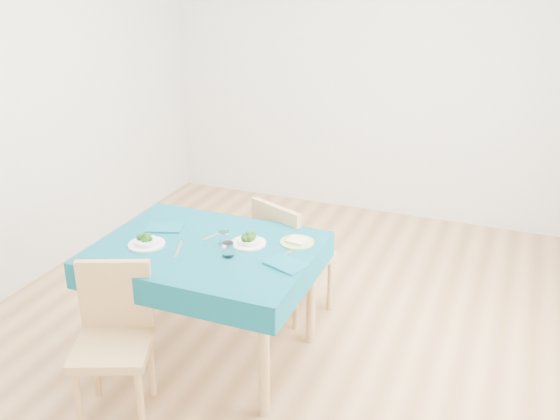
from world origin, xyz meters
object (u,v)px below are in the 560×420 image
at_px(side_plate, 297,242).
at_px(bowl_near, 146,240).
at_px(chair_near, 111,337).
at_px(bowl_far, 248,239).
at_px(table, 209,303).
at_px(chair_far, 296,242).

bearing_deg(side_plate, bowl_near, -156.05).
bearing_deg(chair_near, side_plate, 29.94).
bearing_deg(bowl_far, chair_near, -118.66).
bearing_deg(bowl_near, bowl_far, 23.31).
height_order(chair_near, side_plate, chair_near).
relative_size(table, bowl_near, 5.86).
distance_m(chair_near, side_plate, 1.18).
bearing_deg(side_plate, table, -152.74).
bearing_deg(chair_far, side_plate, 134.92).
xyz_separation_m(chair_near, bowl_far, (0.43, 0.79, 0.30)).
height_order(table, chair_near, chair_near).
distance_m(table, chair_far, 0.78).
bearing_deg(bowl_far, bowl_near, -156.69).
distance_m(bowl_near, bowl_far, 0.60).
bearing_deg(table, bowl_near, -161.09).
height_order(chair_near, chair_far, chair_far).
bearing_deg(chair_near, chair_far, 46.58).
relative_size(table, chair_far, 1.20).
bearing_deg(table, bowl_far, 29.54).
xyz_separation_m(table, bowl_far, (0.22, 0.12, 0.41)).
relative_size(chair_near, bowl_near, 4.57).
distance_m(table, side_plate, 0.66).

